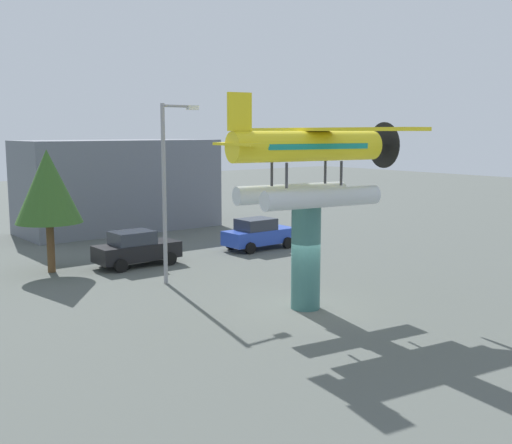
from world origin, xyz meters
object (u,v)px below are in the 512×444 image
Objects in this scene: car_far_blue at (258,234)px; car_mid_black at (136,248)px; floatplane_monument at (310,159)px; display_pedestal at (306,257)px; tree_east at (48,187)px; streetlight_primary at (168,180)px; storefront_building at (119,185)px.

car_mid_black is at bearing 178.16° from car_far_blue.
floatplane_monument is at bearing -119.81° from car_far_blue.
tree_east is at bearing 113.45° from display_pedestal.
car_far_blue is (7.59, -0.24, 0.00)m from car_mid_black.
streetlight_primary is 16.25m from storefront_building.
car_mid_black is 0.54× the size of streetlight_primary.
display_pedestal is 13.30m from tree_east.
display_pedestal is 10.96m from car_mid_black.
tree_east is (-5.36, 12.07, -1.55)m from floatplane_monument.
car_far_blue is 11.98m from storefront_building.
streetlight_primary is 1.34× the size of tree_east.
streetlight_primary reaches higher than storefront_building.
tree_east is (-8.54, -9.95, 1.04)m from storefront_building.
floatplane_monument is at bearing -66.07° from tree_east.
car_mid_black is at bearing -17.92° from tree_east.
car_mid_black is 7.60m from car_far_blue.
storefront_building is (-2.88, 11.43, 2.15)m from car_far_blue.
tree_east is at bearing -130.65° from storefront_building.
streetlight_primary is (-0.53, -4.11, 3.66)m from car_mid_black.
floatplane_monument reaches higher than streetlight_primary.
storefront_building is at bearing 71.09° from streetlight_primary.
streetlight_primary reaches higher than tree_east.
storefront_building is (3.19, 22.02, -2.59)m from floatplane_monument.
display_pedestal is at bearing -120.38° from car_far_blue.
display_pedestal is at bearing -180.00° from floatplane_monument.
storefront_building is 13.16m from tree_east.
car_mid_black is at bearing 106.65° from floatplane_monument.
storefront_building is at bearing 81.43° from display_pedestal.
car_mid_black is 1.00× the size of car_far_blue.
display_pedestal is at bearing -73.96° from streetlight_primary.
floatplane_monument is 0.80× the size of storefront_building.
display_pedestal is 22.27m from storefront_building.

